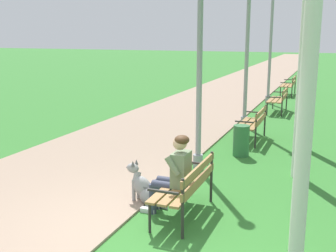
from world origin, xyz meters
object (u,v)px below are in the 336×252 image
(dog_grey, at_px, (145,188))
(lamp_post_near, at_px, (199,66))
(lamp_post_far, at_px, (271,44))
(park_bench_mid, at_px, (254,122))
(park_bench_far, at_px, (279,98))
(park_bench_furthest, at_px, (290,84))
(person_seated_on_near_bench, at_px, (174,171))
(litter_bin, at_px, (241,141))
(lamp_post_mid, at_px, (247,43))
(park_bench_near, at_px, (187,184))

(dog_grey, xyz_separation_m, lamp_post_near, (0.25, 2.04, 1.83))
(lamp_post_far, bearing_deg, park_bench_mid, -84.75)
(park_bench_far, relative_size, park_bench_furthest, 1.00)
(park_bench_mid, distance_m, park_bench_furthest, 8.80)
(dog_grey, distance_m, lamp_post_near, 2.75)
(park_bench_mid, height_order, person_seated_on_near_bench, person_seated_on_near_bench)
(park_bench_mid, height_order, litter_bin, park_bench_mid)
(park_bench_mid, xyz_separation_m, park_bench_furthest, (-0.03, 8.80, 0.00))
(lamp_post_mid, bearing_deg, dog_grey, -92.73)
(lamp_post_near, height_order, litter_bin, lamp_post_near)
(park_bench_near, bearing_deg, dog_grey, 165.20)
(park_bench_far, height_order, person_seated_on_near_bench, person_seated_on_near_bench)
(park_bench_near, distance_m, lamp_post_near, 2.80)
(park_bench_furthest, bearing_deg, lamp_post_far, -101.92)
(lamp_post_near, height_order, lamp_post_far, lamp_post_far)
(park_bench_near, distance_m, person_seated_on_near_bench, 0.27)
(lamp_post_far, xyz_separation_m, litter_bin, (0.57, -7.65, -1.98))
(lamp_post_near, bearing_deg, dog_grey, -97.04)
(park_bench_mid, xyz_separation_m, lamp_post_near, (-0.62, -2.69, 1.58))
(park_bench_furthest, distance_m, dog_grey, 13.56)
(park_bench_near, bearing_deg, lamp_post_far, 92.54)
(lamp_post_mid, bearing_deg, litter_bin, -79.70)
(park_bench_far, relative_size, lamp_post_near, 0.37)
(park_bench_far, relative_size, litter_bin, 2.14)
(dog_grey, bearing_deg, person_seated_on_near_bench, -18.47)
(litter_bin, bearing_deg, lamp_post_mid, 100.30)
(park_bench_furthest, xyz_separation_m, lamp_post_far, (-0.55, -2.58, 1.81))
(lamp_post_near, distance_m, litter_bin, 2.23)
(lamp_post_near, xyz_separation_m, lamp_post_far, (0.05, 8.91, 0.24))
(park_bench_mid, distance_m, person_seated_on_near_bench, 4.94)
(park_bench_furthest, height_order, dog_grey, park_bench_furthest)
(park_bench_mid, bearing_deg, lamp_post_near, -102.89)
(park_bench_near, xyz_separation_m, park_bench_far, (0.17, 9.27, 0.00))
(lamp_post_far, relative_size, litter_bin, 6.43)
(dog_grey, height_order, lamp_post_mid, lamp_post_mid)
(park_bench_near, bearing_deg, person_seated_on_near_bench, 176.15)
(lamp_post_near, relative_size, litter_bin, 5.76)
(lamp_post_far, bearing_deg, lamp_post_near, -90.29)
(lamp_post_near, bearing_deg, park_bench_far, 84.23)
(park_bench_near, relative_size, lamp_post_far, 0.33)
(lamp_post_near, distance_m, lamp_post_far, 8.91)
(park_bench_near, relative_size, park_bench_mid, 1.00)
(park_bench_far, xyz_separation_m, litter_bin, (-0.10, -5.76, -0.16))
(lamp_post_mid, height_order, lamp_post_far, lamp_post_mid)
(lamp_post_mid, relative_size, litter_bin, 6.75)
(park_bench_near, height_order, lamp_post_mid, lamp_post_mid)
(park_bench_mid, bearing_deg, person_seated_on_near_bench, -93.29)
(dog_grey, relative_size, lamp_post_mid, 0.17)
(park_bench_furthest, relative_size, dog_grey, 1.82)
(park_bench_far, bearing_deg, dog_grey, -96.06)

